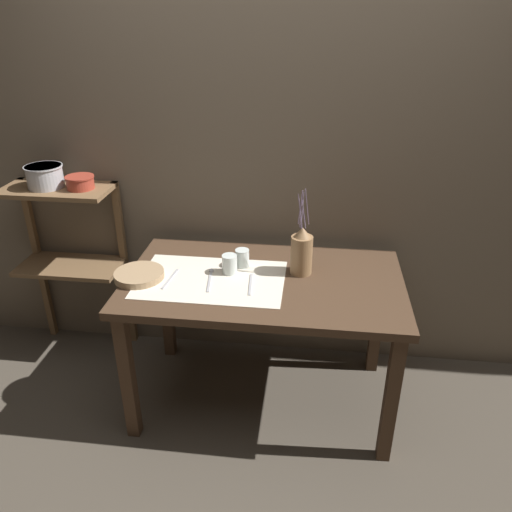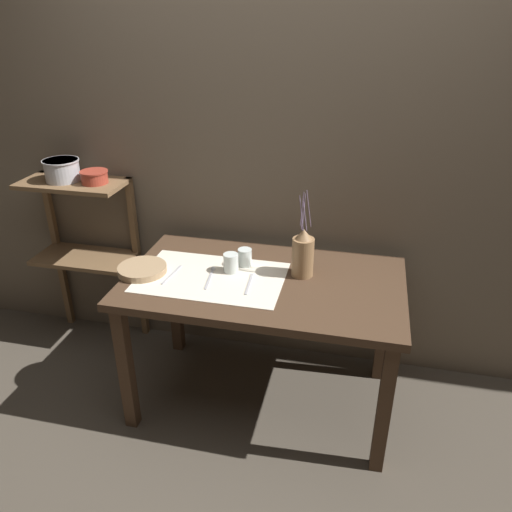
# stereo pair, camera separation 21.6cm
# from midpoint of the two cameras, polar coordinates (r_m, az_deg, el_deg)

# --- Properties ---
(ground_plane) EXTENTS (12.00, 12.00, 0.00)m
(ground_plane) POSITION_cam_midpoint_polar(r_m,az_deg,el_deg) (2.84, -1.48, -15.90)
(ground_plane) COLOR #473F35
(stone_wall_back) EXTENTS (7.00, 0.06, 2.40)m
(stone_wall_back) POSITION_cam_midpoint_polar(r_m,az_deg,el_deg) (2.68, -0.20, 11.12)
(stone_wall_back) COLOR brown
(stone_wall_back) RESTS_ON ground_plane
(wooden_table) EXTENTS (1.34, 0.78, 0.74)m
(wooden_table) POSITION_cam_midpoint_polar(r_m,az_deg,el_deg) (2.44, -1.66, -4.58)
(wooden_table) COLOR #422D1E
(wooden_table) RESTS_ON ground_plane
(wooden_shelf_unit) EXTENTS (0.58, 0.29, 1.05)m
(wooden_shelf_unit) POSITION_cam_midpoint_polar(r_m,az_deg,el_deg) (3.05, -22.56, 1.79)
(wooden_shelf_unit) COLOR brown
(wooden_shelf_unit) RESTS_ON ground_plane
(linen_cloth) EXTENTS (0.70, 0.45, 0.00)m
(linen_cloth) POSITION_cam_midpoint_polar(r_m,az_deg,el_deg) (2.41, -7.70, -2.72)
(linen_cloth) COLOR beige
(linen_cloth) RESTS_ON wooden_table
(pitcher_with_flowers) EXTENTS (0.11, 0.11, 0.43)m
(pitcher_with_flowers) POSITION_cam_midpoint_polar(r_m,az_deg,el_deg) (2.40, 2.67, 0.40)
(pitcher_with_flowers) COLOR olive
(pitcher_with_flowers) RESTS_ON wooden_table
(wooden_bowl) EXTENTS (0.24, 0.24, 0.04)m
(wooden_bowl) POSITION_cam_midpoint_polar(r_m,az_deg,el_deg) (2.48, -15.66, -2.18)
(wooden_bowl) COLOR #9E7F5B
(wooden_bowl) RESTS_ON wooden_table
(glass_tumbler_near) EXTENTS (0.07, 0.07, 0.09)m
(glass_tumbler_near) POSITION_cam_midpoint_polar(r_m,az_deg,el_deg) (2.43, -5.58, -0.98)
(glass_tumbler_near) COLOR silver
(glass_tumbler_near) RESTS_ON wooden_table
(glass_tumbler_far) EXTENTS (0.07, 0.07, 0.09)m
(glass_tumbler_far) POSITION_cam_midpoint_polar(r_m,az_deg,el_deg) (2.49, -4.07, -0.28)
(glass_tumbler_far) COLOR silver
(glass_tumbler_far) RESTS_ON wooden_table
(fork_inner) EXTENTS (0.03, 0.20, 0.00)m
(fork_inner) POSITION_cam_midpoint_polar(r_m,az_deg,el_deg) (2.44, -12.31, -2.63)
(fork_inner) COLOR #A8A8AD
(fork_inner) RESTS_ON wooden_table
(spoon_outer) EXTENTS (0.04, 0.21, 0.02)m
(spoon_outer) POSITION_cam_midpoint_polar(r_m,az_deg,el_deg) (2.44, -7.76, -2.23)
(spoon_outer) COLOR #A8A8AD
(spoon_outer) RESTS_ON wooden_table
(knife_center) EXTENTS (0.03, 0.20, 0.00)m
(knife_center) POSITION_cam_midpoint_polar(r_m,az_deg,el_deg) (2.34, -3.27, -3.31)
(knife_center) COLOR #A8A8AD
(knife_center) RESTS_ON wooden_table
(metal_pot_large) EXTENTS (0.20, 0.20, 0.12)m
(metal_pot_large) POSITION_cam_midpoint_polar(r_m,az_deg,el_deg) (2.93, -25.00, 8.27)
(metal_pot_large) COLOR #A8A8AD
(metal_pot_large) RESTS_ON wooden_shelf_unit
(metal_pot_small) EXTENTS (0.15, 0.15, 0.07)m
(metal_pot_small) POSITION_cam_midpoint_polar(r_m,az_deg,el_deg) (2.84, -21.57, 7.86)
(metal_pot_small) COLOR #9E3828
(metal_pot_small) RESTS_ON wooden_shelf_unit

